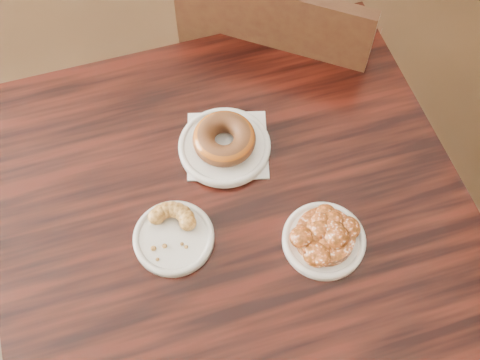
{
  "coord_description": "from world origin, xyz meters",
  "views": [
    {
      "loc": [
        0.31,
        -0.73,
        1.74
      ],
      "look_at": [
        0.28,
        -0.2,
        0.8
      ],
      "focal_mm": 45.0,
      "sensor_mm": 36.0,
      "label": 1
    }
  ],
  "objects_px": {
    "glazed_donut": "(224,139)",
    "apple_fritter": "(325,235)",
    "cafe_table": "(235,285)",
    "chair_far": "(287,67)",
    "cruller_fragment": "(173,234)"
  },
  "relations": [
    {
      "from": "cafe_table",
      "to": "apple_fritter",
      "type": "xyz_separation_m",
      "value": [
        0.16,
        -0.05,
        0.4
      ]
    },
    {
      "from": "chair_far",
      "to": "cruller_fragment",
      "type": "xyz_separation_m",
      "value": [
        -0.22,
        -0.66,
        0.33
      ]
    },
    {
      "from": "cafe_table",
      "to": "chair_far",
      "type": "bearing_deg",
      "value": 59.89
    },
    {
      "from": "cafe_table",
      "to": "glazed_donut",
      "type": "distance_m",
      "value": 0.44
    },
    {
      "from": "cafe_table",
      "to": "glazed_donut",
      "type": "relative_size",
      "value": 7.18
    },
    {
      "from": "apple_fritter",
      "to": "chair_far",
      "type": "bearing_deg",
      "value": 93.89
    },
    {
      "from": "glazed_donut",
      "to": "cruller_fragment",
      "type": "bearing_deg",
      "value": -112.49
    },
    {
      "from": "glazed_donut",
      "to": "apple_fritter",
      "type": "bearing_deg",
      "value": -45.21
    },
    {
      "from": "chair_far",
      "to": "glazed_donut",
      "type": "relative_size",
      "value": 7.46
    },
    {
      "from": "apple_fritter",
      "to": "cruller_fragment",
      "type": "bearing_deg",
      "value": -178.63
    },
    {
      "from": "cruller_fragment",
      "to": "chair_far",
      "type": "bearing_deg",
      "value": 71.34
    },
    {
      "from": "cafe_table",
      "to": "chair_far",
      "type": "relative_size",
      "value": 0.96
    },
    {
      "from": "glazed_donut",
      "to": "cruller_fragment",
      "type": "distance_m",
      "value": 0.21
    },
    {
      "from": "cafe_table",
      "to": "apple_fritter",
      "type": "relative_size",
      "value": 5.82
    },
    {
      "from": "chair_far",
      "to": "apple_fritter",
      "type": "distance_m",
      "value": 0.73
    }
  ]
}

